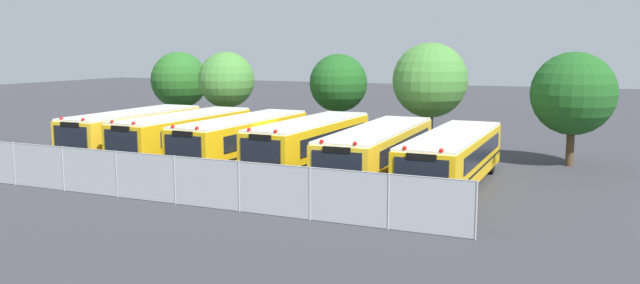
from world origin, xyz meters
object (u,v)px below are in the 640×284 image
Objects in this scene: school_bus_3 at (310,144)px; school_bus_4 at (378,151)px; tree_4 at (576,93)px; tree_0 at (181,80)px; school_bus_5 at (453,157)px; school_bus_0 at (134,133)px; school_bus_2 at (243,141)px; tree_1 at (225,80)px; school_bus_1 at (184,136)px; tree_2 at (339,83)px; tree_3 at (430,81)px.

school_bus_4 is (3.54, -0.11, -0.09)m from school_bus_3.
tree_4 is (8.23, 7.48, 2.49)m from school_bus_4.
school_bus_5 is at bearing -22.80° from tree_0.
school_bus_0 is at bearing 0.63° from school_bus_5.
tree_1 is at bearing -51.12° from school_bus_2.
school_bus_3 is 1.65× the size of tree_4.
school_bus_1 is at bearing 1.24° from school_bus_2.
school_bus_4 is (7.29, 0.06, -0.08)m from school_bus_2.
tree_1 is at bearing -30.89° from school_bus_4.
tree_0 is at bearing 176.80° from tree_4.
tree_0 is (-14.03, 8.81, 2.46)m from school_bus_3.
school_bus_5 is 12.93m from tree_2.
tree_0 is 1.02× the size of tree_2.
school_bus_2 reaches higher than school_bus_4.
school_bus_1 is 0.89× the size of school_bus_5.
school_bus_3 is at bearing -147.98° from tree_4.
tree_3 reaches higher than school_bus_1.
tree_4 is at bearing -162.40° from school_bus_0.
tree_3 is (11.17, 8.62, 2.81)m from school_bus_1.
school_bus_3 is (3.75, 0.17, 0.01)m from school_bus_2.
school_bus_1 is 14.38m from tree_3.
school_bus_0 is 0.95× the size of school_bus_2.
school_bus_0 is at bearing -134.93° from tree_2.
school_bus_4 reaches higher than school_bus_5.
tree_0 reaches higher than school_bus_3.
tree_0 is 4.85m from tree_1.
tree_3 is (13.21, 1.17, 0.14)m from tree_1.
tree_2 is at bearing -58.94° from school_bus_4.
school_bus_2 is 0.90× the size of school_bus_4.
tree_4 is (11.78, 7.37, 2.40)m from school_bus_3.
school_bus_0 is 0.97× the size of school_bus_3.
tree_0 is (-10.28, 8.98, 2.47)m from school_bus_2.
school_bus_5 is at bearing -177.62° from school_bus_2.
school_bus_1 is 1.65× the size of tree_1.
tree_1 is at bearing -174.92° from tree_3.
school_bus_5 is 9.56m from tree_3.
school_bus_3 is 1.70× the size of tree_2.
school_bus_2 is at bearing 178.39° from school_bus_0.
school_bus_1 is 3.63m from school_bus_2.
tree_0 is at bearing -39.46° from school_bus_2.
school_bus_2 is at bearing -100.65° from tree_2.
school_bus_5 is (3.46, 0.08, -0.04)m from school_bus_4.
school_bus_2 is 1.70× the size of tree_0.
school_bus_3 reaches higher than school_bus_5.
school_bus_4 is (10.92, 0.03, -0.09)m from school_bus_1.
tree_4 is at bearing 0.17° from tree_1.
school_bus_1 is (3.49, -0.11, -0.00)m from school_bus_0.
school_bus_3 is at bearing -2.95° from school_bus_4.
tree_1 reaches higher than school_bus_3.
school_bus_5 is 22.97m from tree_0.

